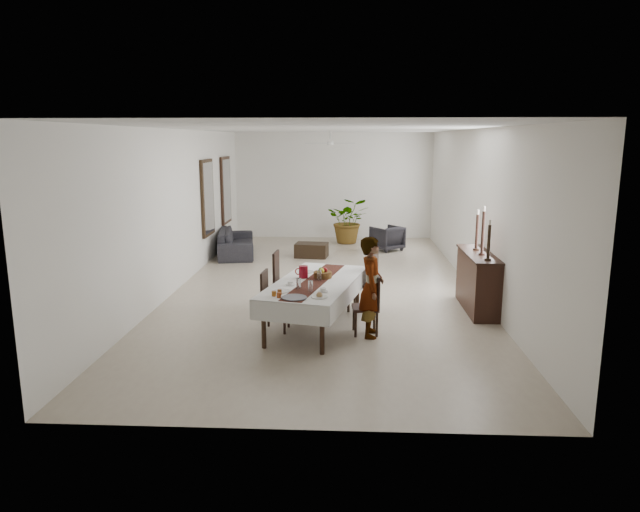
{
  "coord_description": "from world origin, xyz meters",
  "views": [
    {
      "loc": [
        0.46,
        -11.49,
        3.0
      ],
      "look_at": [
        -0.01,
        -2.01,
        1.05
      ],
      "focal_mm": 32.0,
      "sensor_mm": 36.0,
      "label": 1
    }
  ],
  "objects_px": {
    "woman": "(372,287)",
    "dining_table_top": "(315,283)",
    "red_pitcher": "(303,272)",
    "sofa": "(236,242)",
    "sideboard_body": "(478,282)"
  },
  "relations": [
    {
      "from": "woman",
      "to": "dining_table_top",
      "type": "bearing_deg",
      "value": 70.49
    },
    {
      "from": "red_pitcher",
      "to": "woman",
      "type": "height_order",
      "value": "woman"
    },
    {
      "from": "dining_table_top",
      "to": "red_pitcher",
      "type": "distance_m",
      "value": 0.32
    },
    {
      "from": "red_pitcher",
      "to": "sofa",
      "type": "bearing_deg",
      "value": 111.63
    },
    {
      "from": "woman",
      "to": "sofa",
      "type": "height_order",
      "value": "woman"
    },
    {
      "from": "red_pitcher",
      "to": "woman",
      "type": "relative_size",
      "value": 0.13
    },
    {
      "from": "dining_table_top",
      "to": "sofa",
      "type": "height_order",
      "value": "dining_table_top"
    },
    {
      "from": "sideboard_body",
      "to": "sofa",
      "type": "distance_m",
      "value": 7.08
    },
    {
      "from": "dining_table_top",
      "to": "sofa",
      "type": "distance_m",
      "value": 6.32
    },
    {
      "from": "red_pitcher",
      "to": "woman",
      "type": "xyz_separation_m",
      "value": [
        1.09,
        -0.6,
        -0.08
      ]
    },
    {
      "from": "red_pitcher",
      "to": "sofa",
      "type": "height_order",
      "value": "red_pitcher"
    },
    {
      "from": "woman",
      "to": "sideboard_body",
      "type": "relative_size",
      "value": 0.93
    },
    {
      "from": "woman",
      "to": "sideboard_body",
      "type": "bearing_deg",
      "value": -48.17
    },
    {
      "from": "dining_table_top",
      "to": "red_pitcher",
      "type": "bearing_deg",
      "value": 149.04
    },
    {
      "from": "red_pitcher",
      "to": "sideboard_body",
      "type": "distance_m",
      "value": 3.19
    }
  ]
}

